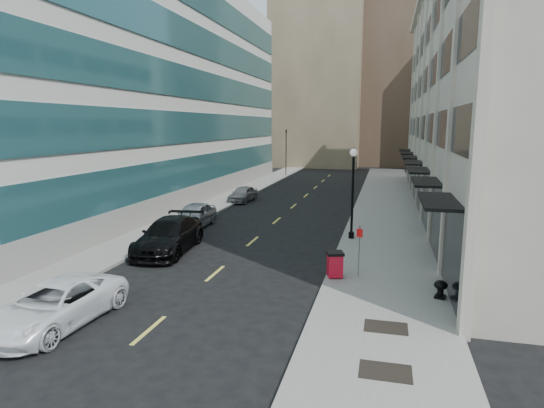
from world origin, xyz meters
The scene contains 21 objects.
ground centered at (0.00, 0.00, 0.00)m, with size 160.00×160.00×0.00m, color black.
sidewalk_right centered at (7.50, 20.00, 0.07)m, with size 5.00×80.00×0.15m, color gray.
sidewalk_left centered at (-6.50, 20.00, 0.07)m, with size 3.00×80.00×0.15m, color gray.
building_right centered at (16.94, 26.99, 8.99)m, with size 15.30×46.50×18.25m.
building_left centered at (-15.95, 27.00, 9.99)m, with size 16.14×46.00×20.00m.
skyline_tan_near centered at (-4.00, 68.00, 14.00)m, with size 14.00×18.00×28.00m, color #968262.
skyline_brown centered at (8.00, 72.00, 17.00)m, with size 12.00×16.00×34.00m, color brown.
skyline_tan_far centered at (-14.00, 78.00, 11.00)m, with size 12.00×14.00×22.00m, color #968262.
skyline_stone centered at (18.00, 66.00, 10.00)m, with size 10.00×14.00×20.00m, color beige.
grate_mid centered at (7.60, 1.00, 0.15)m, with size 1.40×1.00×0.01m, color black.
grate_far centered at (7.60, 3.80, 0.15)m, with size 1.40×1.00×0.01m, color black.
road_centerline centered at (0.00, 17.00, 0.01)m, with size 0.15×68.20×0.01m.
traffic_signal centered at (-5.50, 48.00, 5.72)m, with size 0.66×0.66×6.98m.
car_white_van centered at (-3.20, 1.58, 0.74)m, with size 2.44×5.30×1.47m, color white.
car_black_pickup centered at (-3.71, 10.86, 0.88)m, with size 2.46×6.05×1.75m, color black.
car_silver_sedan centered at (-4.80, 16.60, 0.80)m, with size 1.90×4.72×1.61m, color #9C9FA4.
car_grey_sedan centered at (-4.80, 27.13, 0.69)m, with size 1.63×4.06×1.38m, color gray.
trash_bin centered at (5.40, 8.40, 0.76)m, with size 0.88×0.88×1.14m.
lamppost centered at (5.56, 15.59, 3.29)m, with size 0.44×0.44×5.34m.
sign_post centered at (6.40, 8.73, 1.63)m, with size 0.26×0.11×2.29m.
urn_planter centered at (9.60, 6.94, 0.58)m, with size 0.51×0.51×0.70m.
Camera 1 is at (7.39, -10.66, 6.69)m, focal length 30.00 mm.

